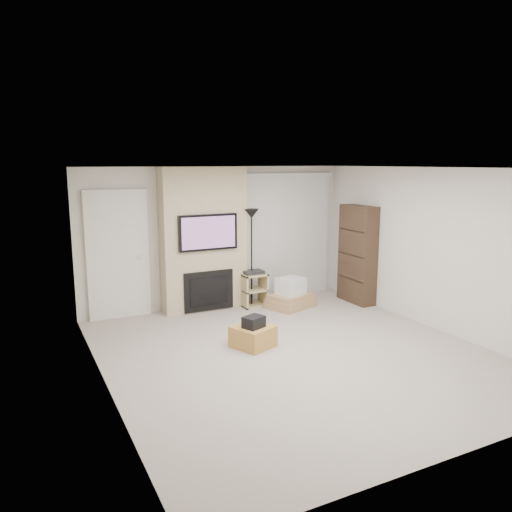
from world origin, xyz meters
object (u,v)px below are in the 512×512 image
ottoman (253,336)px  av_stand (253,287)px  box_stack (291,296)px  bookshelf (357,254)px  floor_lamp (252,230)px

ottoman → av_stand: bearing=63.6°
box_stack → bookshelf: size_ratio=0.53×
ottoman → floor_lamp: (0.89, 1.86, 1.24)m
ottoman → box_stack: bearing=44.7°
av_stand → box_stack: av_stand is taller
box_stack → bookshelf: bearing=-10.6°
bookshelf → ottoman: bearing=-156.1°
ottoman → av_stand: av_stand is taller
floor_lamp → bookshelf: bookshelf is taller
av_stand → ottoman: bearing=-116.4°
av_stand → bookshelf: bearing=-18.1°
av_stand → box_stack: bearing=-32.6°
av_stand → box_stack: (0.57, -0.36, -0.14)m
ottoman → bookshelf: bookshelf is taller
floor_lamp → av_stand: size_ratio=2.67×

